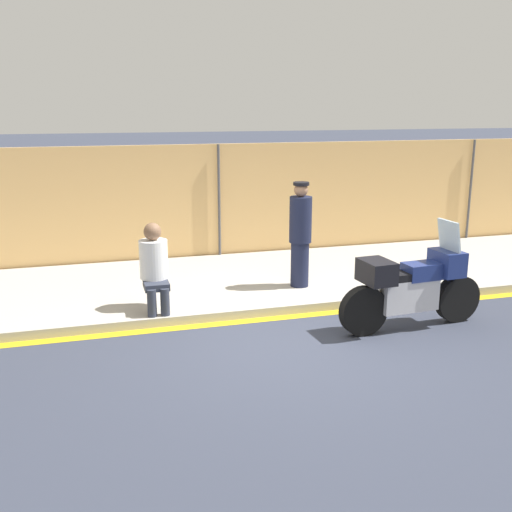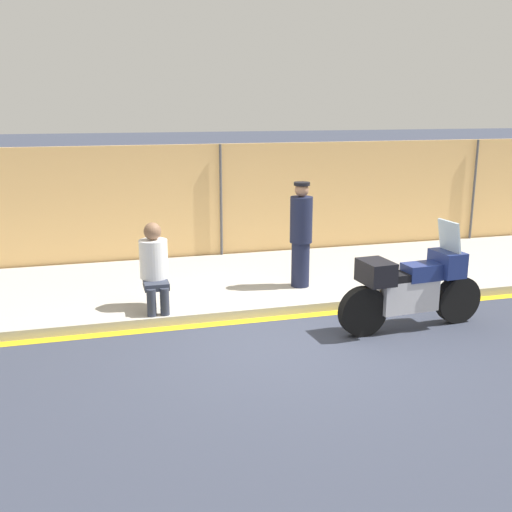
# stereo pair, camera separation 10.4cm
# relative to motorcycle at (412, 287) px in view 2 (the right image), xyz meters

# --- Properties ---
(ground_plane) EXTENTS (120.00, 120.00, 0.00)m
(ground_plane) POSITION_rel_motorcycle_xyz_m (-1.71, -0.05, -0.59)
(ground_plane) COLOR #333847
(sidewalk) EXTENTS (41.06, 3.28, 0.13)m
(sidewalk) POSITION_rel_motorcycle_xyz_m (-1.71, 2.59, -0.52)
(sidewalk) COLOR #ADA89E
(sidewalk) RESTS_ON ground_plane
(curb_paint_stripe) EXTENTS (41.06, 0.18, 0.01)m
(curb_paint_stripe) POSITION_rel_motorcycle_xyz_m (-1.71, 0.86, -0.59)
(curb_paint_stripe) COLOR gold
(curb_paint_stripe) RESTS_ON ground_plane
(storefront_fence) EXTENTS (39.01, 0.17, 2.25)m
(storefront_fence) POSITION_rel_motorcycle_xyz_m (-1.71, 4.32, 0.53)
(storefront_fence) COLOR #E5B26B
(storefront_fence) RESTS_ON ground_plane
(motorcycle) EXTENTS (2.17, 0.60, 1.47)m
(motorcycle) POSITION_rel_motorcycle_xyz_m (0.00, 0.00, 0.00)
(motorcycle) COLOR black
(motorcycle) RESTS_ON ground_plane
(officer_standing) EXTENTS (0.35, 0.35, 1.67)m
(officer_standing) POSITION_rel_motorcycle_xyz_m (-0.93, 1.85, 0.40)
(officer_standing) COLOR #191E38
(officer_standing) RESTS_ON sidewalk
(person_seated_on_curb) EXTENTS (0.40, 0.65, 1.24)m
(person_seated_on_curb) POSITION_rel_motorcycle_xyz_m (-3.28, 1.39, 0.22)
(person_seated_on_curb) COLOR #2D3342
(person_seated_on_curb) RESTS_ON sidewalk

